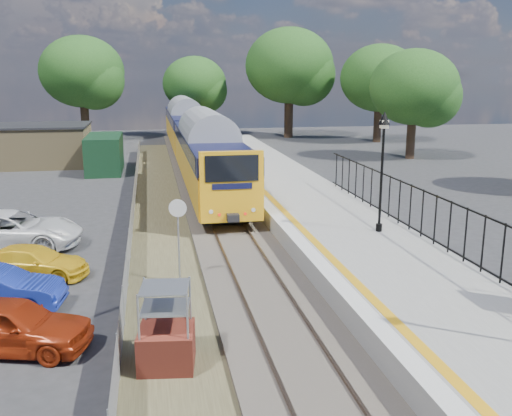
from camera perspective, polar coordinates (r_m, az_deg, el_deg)
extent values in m
plane|color=#2D2D30|center=(15.96, 2.42, -12.07)|extent=(120.00, 120.00, 0.00)
cube|color=#473F38|center=(25.19, -2.69, -2.28)|extent=(3.40, 80.00, 0.20)
cube|color=#4C472D|center=(23.08, -9.16, -4.07)|extent=(2.60, 70.00, 0.06)
cube|color=brown|center=(25.08, -4.32, -2.09)|extent=(0.07, 80.00, 0.14)
cube|color=brown|center=(25.27, -1.07, -1.94)|extent=(0.07, 80.00, 0.14)
cube|color=gray|center=(24.15, 7.90, -2.21)|extent=(5.00, 70.00, 0.90)
cube|color=silver|center=(23.43, 2.70, -1.43)|extent=(0.50, 70.00, 0.01)
cube|color=#F7AB15|center=(23.55, 3.89, -1.37)|extent=(0.30, 70.00, 0.01)
cylinder|color=black|center=(22.57, 12.19, -1.90)|extent=(0.24, 0.24, 0.30)
cylinder|color=black|center=(22.17, 12.42, 2.72)|extent=(0.10, 0.10, 3.70)
cube|color=black|center=(21.91, 12.67, 7.74)|extent=(0.08, 0.08, 0.30)
cube|color=beige|center=(21.90, 12.70, 8.18)|extent=(0.26, 0.26, 0.30)
cone|color=black|center=(21.88, 12.73, 8.78)|extent=(0.44, 0.44, 0.50)
cube|color=black|center=(19.71, 19.68, 0.22)|extent=(0.05, 26.00, 0.05)
cube|color=#9B8457|center=(47.17, -21.27, 5.82)|extent=(8.00, 6.00, 3.00)
cube|color=black|center=(47.02, -21.43, 7.69)|extent=(8.20, 6.20, 0.15)
cube|color=#13351E|center=(42.54, -14.89, 5.29)|extent=(2.40, 6.00, 2.60)
cylinder|color=#332319|center=(64.59, -16.70, 8.28)|extent=(0.88, 0.88, 3.85)
ellipsoid|color=#204D19|center=(64.41, -17.02, 12.91)|extent=(8.80, 8.80, 7.48)
cylinder|color=#332319|center=(66.48, -6.07, 8.58)|extent=(0.72, 0.72, 3.15)
ellipsoid|color=#204D19|center=(66.28, -6.16, 12.26)|extent=(7.20, 7.20, 6.12)
cylinder|color=#332319|center=(64.09, 3.28, 8.93)|extent=(0.96, 0.96, 4.20)
ellipsoid|color=#204D19|center=(63.93, 3.35, 14.03)|extent=(9.60, 9.60, 8.16)
cylinder|color=#332319|center=(60.92, 12.05, 8.12)|extent=(0.80, 0.80, 3.50)
ellipsoid|color=#204D19|center=(60.71, 12.26, 12.58)|extent=(8.00, 8.00, 6.80)
cylinder|color=#332319|center=(49.22, 15.21, 6.61)|extent=(0.72, 0.72, 3.15)
ellipsoid|color=#204D19|center=(48.95, 15.52, 11.58)|extent=(7.20, 7.20, 6.12)
cube|color=#F7AB15|center=(33.80, -4.89, 4.41)|extent=(2.80, 20.00, 1.90)
cube|color=#0E1136|center=(33.63, -4.93, 6.60)|extent=(2.82, 20.00, 0.90)
cube|color=black|center=(33.63, -4.93, 6.60)|extent=(2.82, 18.00, 0.70)
cube|color=black|center=(34.00, -4.85, 2.45)|extent=(2.00, 18.00, 0.45)
cube|color=#F7AB15|center=(54.19, -7.13, 7.65)|extent=(2.80, 20.00, 1.90)
cube|color=#0E1136|center=(54.09, -7.17, 9.02)|extent=(2.82, 20.00, 0.90)
cube|color=black|center=(54.09, -7.17, 9.02)|extent=(2.82, 18.00, 0.70)
cube|color=black|center=(54.32, -7.09, 6.41)|extent=(2.00, 18.00, 0.45)
cube|color=black|center=(23.58, -2.42, 3.97)|extent=(2.24, 0.04, 1.10)
cube|color=maroon|center=(14.04, -8.91, -13.69)|extent=(1.44, 1.44, 0.99)
cylinder|color=#999EA3|center=(18.92, -7.73, -3.85)|extent=(0.06, 0.06, 2.61)
cylinder|color=silver|center=(18.53, -7.85, -0.02)|extent=(0.57, 0.17, 0.59)
imported|color=#9A2A0E|center=(15.82, -23.41, -10.70)|extent=(4.35, 2.66, 1.38)
imported|color=yellow|center=(21.04, -21.39, -5.07)|extent=(4.04, 2.45, 1.10)
imported|color=white|center=(24.74, -23.32, -2.06)|extent=(5.76, 3.14, 1.53)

